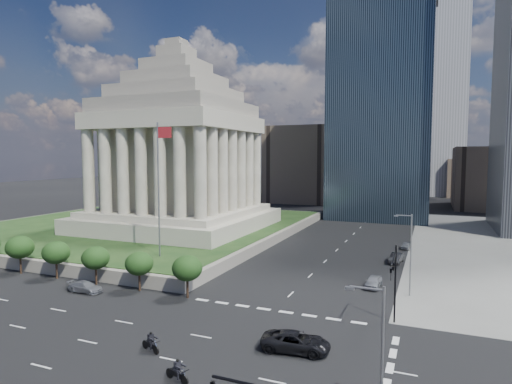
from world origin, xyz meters
The scene contains 19 objects.
ground centered at (0.00, 100.00, 0.00)m, with size 500.00×500.00×0.00m, color black.
plaza_terrace centered at (-45.00, 50.00, 0.90)m, with size 66.00×70.00×1.80m, color slate.
plaza_lawn centered at (-45.00, 50.00, 1.85)m, with size 64.00×68.00×0.10m, color black.
war_memorial centered at (-34.00, 48.00, 21.40)m, with size 34.00×34.00×39.00m, color gray, non-canonical shape.
flagpole centered at (-21.83, 24.00, 13.11)m, with size 2.52×0.24×20.00m.
tree_row centered at (-35.50, 14.00, 3.00)m, with size 53.00×4.00×6.00m, color black, non-canonical shape.
midrise_glass centered at (2.00, 95.00, 30.00)m, with size 26.00×26.00×60.00m, color black.
building_filler_ne centered at (32.00, 130.00, 10.00)m, with size 20.00×30.00×20.00m, color brown.
building_filler_nw centered at (-30.00, 130.00, 14.00)m, with size 24.00×30.00×28.00m, color brown.
traffic_signal_ne centered at (12.50, 13.70, 5.25)m, with size 0.30×5.74×8.00m.
street_lamp_south centered at (13.33, -6.00, 5.66)m, with size 2.13×0.22×10.00m.
street_lamp_north centered at (13.33, 25.00, 5.66)m, with size 2.13×0.22×10.00m.
pickup_truck centered at (5.15, 5.48, 0.83)m, with size 2.76×5.99×1.67m, color black.
suv_grey centered at (-23.89, 10.96, 0.67)m, with size 4.62×1.88×1.34m, color slate.
parked_sedan_near centered at (9.00, 26.79, 0.74)m, with size 1.75×4.36×1.48m, color gray.
parked_sedan_mid centered at (10.69, 41.27, 0.76)m, with size 1.62×4.63×1.53m, color black.
parked_sedan_far centered at (11.50, 52.83, 0.65)m, with size 1.55×3.84×1.31m, color slate.
motorcycle_lead centered at (-1.59, -2.76, 0.91)m, with size 2.44×0.66×1.82m, color black, non-canonical shape.
motorcycle_trail centered at (-6.48, 0.61, 0.90)m, with size 2.41×0.66×1.79m, color black, non-canonical shape.
Camera 1 is at (15.71, -28.95, 16.82)m, focal length 30.00 mm.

